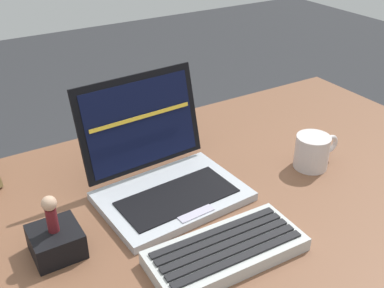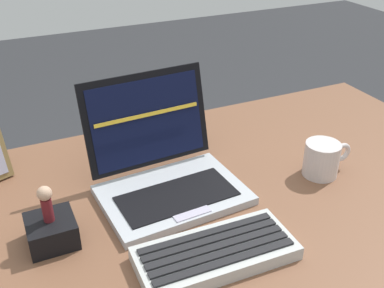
# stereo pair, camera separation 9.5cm
# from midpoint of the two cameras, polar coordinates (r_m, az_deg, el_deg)

# --- Properties ---
(desk) EXTENTS (1.50, 0.81, 0.71)m
(desk) POSITION_cam_midpoint_polar(r_m,az_deg,el_deg) (1.09, 4.11, -9.07)
(desk) COLOR brown
(desk) RESTS_ON ground
(laptop_front) EXTENTS (0.32, 0.29, 0.25)m
(laptop_front) POSITION_cam_midpoint_polar(r_m,az_deg,el_deg) (1.04, -0.76, -3.40)
(laptop_front) COLOR #B3B8C0
(laptop_front) RESTS_ON desk
(external_keyboard) EXTENTS (0.30, 0.14, 0.03)m
(external_keyboard) POSITION_cam_midpoint_polar(r_m,az_deg,el_deg) (0.89, 6.10, -13.32)
(external_keyboard) COLOR #BABDBB
(external_keyboard) RESTS_ON desk
(figurine_stand) EXTENTS (0.09, 0.09, 0.05)m
(figurine_stand) POSITION_cam_midpoint_polar(r_m,az_deg,el_deg) (0.94, -14.14, -10.47)
(figurine_stand) COLOR black
(figurine_stand) RESTS_ON desk
(figurine) EXTENTS (0.03, 0.03, 0.08)m
(figurine) POSITION_cam_midpoint_polar(r_m,az_deg,el_deg) (0.90, -14.70, -6.96)
(figurine) COLOR maroon
(figurine) RESTS_ON figurine_stand
(coffee_mug) EXTENTS (0.13, 0.08, 0.08)m
(coffee_mug) POSITION_cam_midpoint_polar(r_m,az_deg,el_deg) (1.16, 18.06, -1.82)
(coffee_mug) COLOR silver
(coffee_mug) RESTS_ON desk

